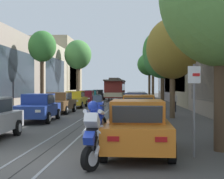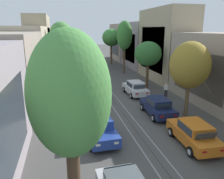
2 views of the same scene
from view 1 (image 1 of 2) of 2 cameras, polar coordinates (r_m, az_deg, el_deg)
name	(u,v)px [view 1 (image 1 of 2)]	position (r m, az deg, el deg)	size (l,w,h in m)	color
ground_plane	(106,108)	(31.26, -1.12, -3.21)	(160.00, 160.00, 0.00)	#4C4947
trolley_track_rails	(109,105)	(34.96, -0.59, -2.82)	(1.14, 65.21, 0.01)	gray
building_facade_left	(21,70)	(38.23, -15.69, 3.36)	(5.67, 56.91, 10.02)	gray
building_facade_right	(200,66)	(37.11, 15.22, 4.05)	(5.79, 56.91, 10.06)	#BCAD93
parked_car_blue_second_left	(38,107)	(19.24, -12.78, -3.08)	(2.10, 4.40, 1.58)	#233D93
parked_car_brown_mid_left	(59,103)	(25.09, -9.27, -2.27)	(2.09, 4.40, 1.58)	brown
parked_car_yellow_fourth_left	(75,99)	(31.49, -6.48, -1.73)	(2.02, 4.37, 1.58)	gold
parked_car_maroon_fifth_left	(87,97)	(38.05, -4.48, -1.36)	(2.02, 4.37, 1.58)	maroon
parked_car_teal_sixth_left	(91,96)	(44.57, -3.62, -1.11)	(2.10, 4.40, 1.58)	#196B70
parked_car_black_far_left	(98,95)	(51.24, -2.39, -0.91)	(2.06, 4.39, 1.58)	black
parked_car_orange_near_right	(137,126)	(9.79, 4.48, -6.42)	(2.05, 4.38, 1.58)	orange
parked_car_orange_second_right	(139,111)	(16.29, 4.76, -3.70)	(2.11, 4.41, 1.58)	orange
parked_car_navy_mid_right	(136,105)	(21.59, 4.16, -2.69)	(2.03, 4.37, 1.58)	#19234C
parked_car_white_fourth_right	(136,101)	(27.95, 4.21, -1.99)	(2.10, 4.40, 1.58)	silver
street_tree_kerb_left_second	(42,47)	(29.03, -12.13, 7.21)	(2.44, 1.96, 6.86)	#4C3826
street_tree_kerb_left_mid	(78,55)	(45.17, -5.99, 6.00)	(3.70, 3.53, 8.46)	brown
street_tree_kerb_right_second	(172,49)	(21.20, 10.52, 7.01)	(3.32, 3.25, 6.37)	brown
street_tree_kerb_right_mid	(162,63)	(30.93, 8.82, 4.67)	(3.41, 2.76, 5.82)	#4C3826
street_tree_kerb_right_fourth	(153,53)	(40.74, 7.18, 6.34)	(2.57, 2.25, 8.56)	brown
street_tree_kerb_right_far	(149,64)	(50.83, 6.56, 4.37)	(3.73, 4.02, 7.28)	brown
cable_car_trolley	(115,89)	(47.49, 0.57, 0.03)	(2.81, 9.17, 3.28)	maroon
motorcycle_with_rider	(94,129)	(8.14, -3.13, -6.96)	(0.52, 1.87, 1.75)	black
pedestrian_on_left_pavement	(42,98)	(34.32, -12.23, -1.42)	(0.55, 0.25, 1.56)	#4C4233
pedestrian_on_right_pavement	(174,100)	(26.57, 10.80, -1.87)	(0.55, 0.41, 1.63)	black
street_sign_post	(194,99)	(9.39, 14.17, -1.65)	(0.36, 0.09, 2.61)	slate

